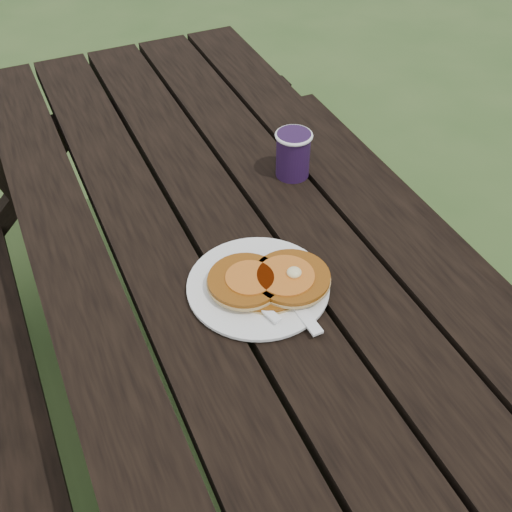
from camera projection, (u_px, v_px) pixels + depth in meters
name	position (u px, v px, depth m)	size (l,w,h in m)	color
ground	(238.00, 439.00, 1.77)	(60.00, 60.00, 0.00)	#324C20
picnic_table	(235.00, 355.00, 1.52)	(1.36, 1.80, 0.75)	black
plate	(258.00, 287.00, 1.14)	(0.25, 0.25, 0.01)	white
pancake_stack	(270.00, 280.00, 1.13)	(0.21, 0.16, 0.04)	#8D4B0F
knife	(292.00, 298.00, 1.11)	(0.02, 0.18, 0.01)	white
fork	(257.00, 303.00, 1.10)	(0.03, 0.16, 0.01)	white
coffee_cup	(293.00, 152.00, 1.36)	(0.08, 0.08, 0.10)	#261136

